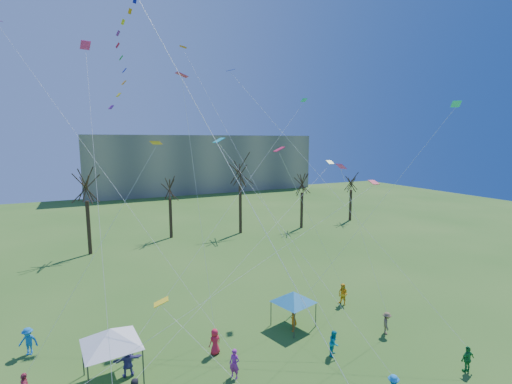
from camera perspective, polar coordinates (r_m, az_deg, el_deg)
name	(u,v)px	position (r m, az deg, el deg)	size (l,w,h in m)	color
distant_building	(203,163)	(98.87, -8.54, 4.58)	(60.00, 14.00, 15.00)	gray
bare_tree_row	(164,191)	(48.94, -14.57, 0.11)	(67.40, 8.50, 11.51)	black
big_box_kite	(130,44)	(21.53, -19.57, 21.38)	(4.78, 7.62, 25.70)	red
canopy_tent_white	(111,337)	(23.34, -22.21, -20.63)	(4.29, 4.29, 3.23)	#3F3F44
canopy_tent_blue	(293,297)	(27.61, 6.02, -16.34)	(3.49, 3.49, 2.71)	#3F3F44
festival_crowd	(210,368)	(22.86, -7.41, -26.21)	(26.26, 14.59, 1.83)	red
small_kites_aloft	(226,148)	(23.60, -4.76, 7.09)	(29.92, 18.53, 30.44)	#FFA70D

